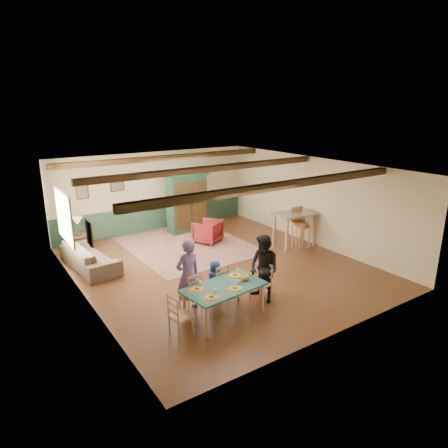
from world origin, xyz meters
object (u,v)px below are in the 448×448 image
cat (245,277)px  armoire (187,202)px  dining_chair_far_right (217,282)px  dining_chair_far_left (190,292)px  counter_table (295,230)px  dining_table (224,302)px  dining_chair_end_left (181,315)px  person_child (215,280)px  dining_chair_end_right (260,283)px  person_woman (264,269)px  table_lamp (78,226)px  armchair (207,231)px  bar_stool_right (303,230)px  sofa (90,257)px  bar_stool_left (301,228)px  person_man (188,275)px  end_table (80,244)px

cat → armoire: size_ratio=0.16×
armoire → dining_chair_far_right: bearing=-113.0°
dining_chair_far_left → counter_table: (4.59, 1.71, 0.11)m
dining_table → dining_chair_end_left: size_ratio=1.89×
person_child → armoire: 5.16m
dining_table → dining_chair_end_right: (1.05, 0.12, 0.09)m
dining_chair_end_left → person_woman: person_woman is taller
table_lamp → counter_table: bearing=-28.9°
armchair → counter_table: 2.72m
dining_chair_far_right → bar_stool_right: bar_stool_right is taller
dining_chair_end_right → cat: (-0.54, -0.16, 0.34)m
dining_chair_end_left → person_child: size_ratio=0.95×
table_lamp → counter_table: 6.43m
armchair → bar_stool_right: bearing=109.2°
sofa → bar_stool_left: size_ratio=1.77×
sofa → dining_chair_far_left: bearing=-167.5°
dining_chair_far_left → dining_chair_far_right: same height
person_child → sofa: 3.82m
cat → bar_stool_right: bar_stool_right is taller
person_woman → bar_stool_left: size_ratio=1.20×
dining_chair_far_left → table_lamp: table_lamp is taller
dining_chair_far_right → person_woman: size_ratio=0.58×
person_man → end_table: person_man is taller
bar_stool_right → armchair: bearing=140.7°
person_woman → dining_chair_end_right: bearing=-90.0°
person_woman → sofa: size_ratio=0.68×
sofa → bar_stool_right: 6.25m
armchair → table_lamp: table_lamp is taller
person_man → armoire: armoire is taller
bar_stool_left → bar_stool_right: bearing=17.7°
person_man → table_lamp: bearing=-84.4°
armoire → bar_stool_right: 4.04m
armchair → table_lamp: (-3.63, 1.26, 0.47)m
armoire → bar_stool_right: bearing=-58.3°
armoire → end_table: bearing=180.0°
dining_chair_end_right → counter_table: counter_table is taller
dining_chair_far_left → armoire: armoire is taller
bar_stool_right → dining_chair_end_right: bearing=-145.9°
dining_table → person_woman: bearing=6.7°
person_woman → cat: bearing=-81.9°
dining_table → dining_chair_end_right: dining_chair_end_right is taller
sofa → table_lamp: bearing=-8.5°
person_man → armchair: (2.60, 3.48, -0.43)m
dining_chair_far_right → armoire: armoire is taller
dining_chair_end_left → armoire: (3.23, 5.66, 0.59)m
bar_stool_right → person_man: bearing=-160.4°
sofa → end_table: size_ratio=3.91×
dining_table → armchair: size_ratio=2.10×
person_woman → armoire: bearing=162.5°
end_table → bar_stool_right: 6.70m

